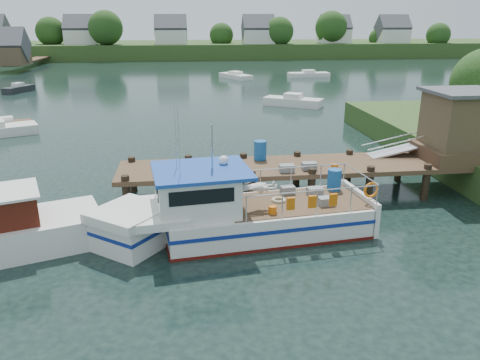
{
  "coord_description": "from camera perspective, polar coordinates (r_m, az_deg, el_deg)",
  "views": [
    {
      "loc": [
        -3.12,
        -18.99,
        7.35
      ],
      "look_at": [
        -1.0,
        -1.5,
        1.3
      ],
      "focal_mm": 35.0,
      "sensor_mm": 36.0,
      "label": 1
    }
  ],
  "objects": [
    {
      "name": "moored_e",
      "position": [
        56.11,
        -25.39,
        10.01
      ],
      "size": [
        2.61,
        3.84,
        1.01
      ],
      "rotation": [
        0.0,
        0.0,
        -0.24
      ],
      "color": "black",
      "rests_on": "ground"
    },
    {
      "name": "ground_plane",
      "position": [
        20.6,
        2.26,
        -1.97
      ],
      "size": [
        160.0,
        160.0,
        0.0
      ],
      "primitive_type": "plane",
      "color": "black"
    },
    {
      "name": "moored_b",
      "position": [
        42.78,
        6.48,
        9.51
      ],
      "size": [
        5.33,
        4.21,
        1.14
      ],
      "rotation": [
        0.0,
        0.0,
        0.06
      ],
      "color": "silver",
      "rests_on": "ground"
    },
    {
      "name": "moored_c",
      "position": [
        43.18,
        25.65,
        7.93
      ],
      "size": [
        8.31,
        3.64,
        1.27
      ],
      "rotation": [
        0.0,
        0.0,
        -0.06
      ],
      "color": "silver",
      "rests_on": "ground"
    },
    {
      "name": "dock",
      "position": [
        21.9,
        19.46,
        4.37
      ],
      "size": [
        16.6,
        3.0,
        4.78
      ],
      "color": "#503926",
      "rests_on": "ground"
    },
    {
      "name": "moored_rowboat",
      "position": [
        36.78,
        -26.57,
        5.98
      ],
      "size": [
        3.41,
        2.39,
        0.95
      ],
      "rotation": [
        0.0,
        0.0,
        -0.08
      ],
      "color": "#503926",
      "rests_on": "ground"
    },
    {
      "name": "moored_far",
      "position": [
        65.62,
        8.35,
        12.62
      ],
      "size": [
        5.57,
        2.02,
        0.94
      ],
      "rotation": [
        0.0,
        0.0,
        0.29
      ],
      "color": "silver",
      "rests_on": "ground"
    },
    {
      "name": "moored_d",
      "position": [
        63.23,
        -0.55,
        12.58
      ],
      "size": [
        4.14,
        5.79,
        0.94
      ],
      "rotation": [
        0.0,
        0.0,
        -0.06
      ],
      "color": "silver",
      "rests_on": "ground"
    },
    {
      "name": "far_shore",
      "position": [
        101.54,
        -5.34,
        15.9
      ],
      "size": [
        140.0,
        42.55,
        9.22
      ],
      "color": "#304B1F",
      "rests_on": "ground"
    },
    {
      "name": "lobster_boat",
      "position": [
        16.52,
        -0.94,
        -4.09
      ],
      "size": [
        10.3,
        3.97,
        4.89
      ],
      "rotation": [
        0.0,
        0.0,
        0.12
      ],
      "color": "silver",
      "rests_on": "ground"
    }
  ]
}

